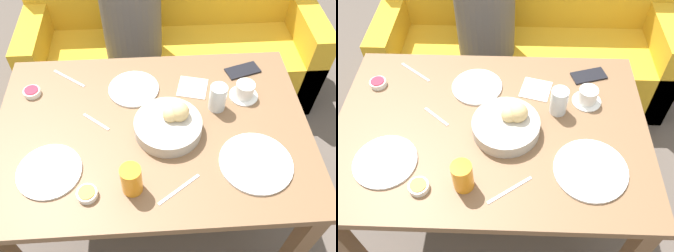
{
  "view_description": "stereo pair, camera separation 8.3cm",
  "coord_description": "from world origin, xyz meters",
  "views": [
    {
      "loc": [
        0.01,
        -0.87,
        1.85
      ],
      "look_at": [
        0.06,
        -0.02,
        0.8
      ],
      "focal_mm": 38.0,
      "sensor_mm": 36.0,
      "label": 1
    },
    {
      "loc": [
        0.09,
        -0.87,
        1.85
      ],
      "look_at": [
        0.06,
        -0.02,
        0.8
      ],
      "focal_mm": 38.0,
      "sensor_mm": 36.0,
      "label": 2
    }
  ],
  "objects": [
    {
      "name": "ground_plane",
      "position": [
        0.0,
        0.0,
        0.0
      ],
      "size": [
        10.0,
        10.0,
        0.0
      ],
      "primitive_type": "plane",
      "color": "#564C44"
    },
    {
      "name": "dining_table",
      "position": [
        0.0,
        0.0,
        0.66
      ],
      "size": [
        1.23,
        0.85,
        0.77
      ],
      "color": "brown",
      "rests_on": "ground_plane"
    },
    {
      "name": "couch",
      "position": [
        0.15,
        1.07,
        0.31
      ],
      "size": [
        1.85,
        0.7,
        0.86
      ],
      "color": "gold",
      "rests_on": "ground_plane"
    },
    {
      "name": "seated_person",
      "position": [
        -0.09,
        0.91,
        0.53
      ],
      "size": [
        0.34,
        0.45,
        1.24
      ],
      "color": "#23232D",
      "rests_on": "ground_plane"
    },
    {
      "name": "bread_basket",
      "position": [
        0.07,
        -0.02,
        0.81
      ],
      "size": [
        0.26,
        0.26,
        0.12
      ],
      "color": "#B2ADA3",
      "rests_on": "dining_table"
    },
    {
      "name": "plate_near_left",
      "position": [
        -0.37,
        -0.18,
        0.78
      ],
      "size": [
        0.23,
        0.23,
        0.01
      ],
      "color": "white",
      "rests_on": "dining_table"
    },
    {
      "name": "plate_near_right",
      "position": [
        0.37,
        -0.19,
        0.78
      ],
      "size": [
        0.27,
        0.27,
        0.01
      ],
      "color": "white",
      "rests_on": "dining_table"
    },
    {
      "name": "plate_far_center",
      "position": [
        -0.07,
        0.21,
        0.78
      ],
      "size": [
        0.21,
        0.21,
        0.01
      ],
      "color": "white",
      "rests_on": "dining_table"
    },
    {
      "name": "juice_glass",
      "position": [
        -0.08,
        -0.26,
        0.83
      ],
      "size": [
        0.07,
        0.07,
        0.12
      ],
      "color": "orange",
      "rests_on": "dining_table"
    },
    {
      "name": "water_tumbler",
      "position": [
        0.27,
        0.09,
        0.83
      ],
      "size": [
        0.07,
        0.07,
        0.11
      ],
      "color": "silver",
      "rests_on": "dining_table"
    },
    {
      "name": "coffee_cup",
      "position": [
        0.39,
        0.15,
        0.8
      ],
      "size": [
        0.12,
        0.12,
        0.07
      ],
      "color": "white",
      "rests_on": "dining_table"
    },
    {
      "name": "jam_bowl_berry",
      "position": [
        -0.5,
        0.21,
        0.78
      ],
      "size": [
        0.07,
        0.07,
        0.03
      ],
      "color": "white",
      "rests_on": "dining_table"
    },
    {
      "name": "jam_bowl_honey",
      "position": [
        -0.23,
        -0.28,
        0.78
      ],
      "size": [
        0.07,
        0.07,
        0.03
      ],
      "color": "white",
      "rests_on": "dining_table"
    },
    {
      "name": "fork_silver",
      "position": [
        0.08,
        -0.28,
        0.77
      ],
      "size": [
        0.15,
        0.11,
        0.0
      ],
      "color": "#B7B7BC",
      "rests_on": "dining_table"
    },
    {
      "name": "knife_silver",
      "position": [
        -0.36,
        0.3,
        0.77
      ],
      "size": [
        0.15,
        0.12,
        0.0
      ],
      "color": "#B7B7BC",
      "rests_on": "dining_table"
    },
    {
      "name": "spoon_coffee",
      "position": [
        -0.22,
        0.04,
        0.77
      ],
      "size": [
        0.11,
        0.09,
        0.0
      ],
      "color": "#B7B7BC",
      "rests_on": "dining_table"
    },
    {
      "name": "napkin",
      "position": [
        0.18,
        0.21,
        0.77
      ],
      "size": [
        0.15,
        0.15,
        0.0
      ],
      "color": "silver",
      "rests_on": "dining_table"
    },
    {
      "name": "cell_phone",
      "position": [
        0.42,
        0.3,
        0.77
      ],
      "size": [
        0.17,
        0.11,
        0.01
      ],
      "color": "black",
      "rests_on": "dining_table"
    }
  ]
}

